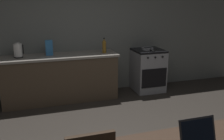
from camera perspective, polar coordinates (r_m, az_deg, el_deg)
The scene contains 7 objects.
back_wall at distance 5.23m, azimuth -2.37°, elevation 9.26°, with size 6.40×0.10×2.59m, color slate.
kitchen_counter at distance 4.90m, azimuth -11.52°, elevation -1.69°, with size 2.16×0.64×0.88m.
stove_oven at distance 5.38m, azimuth 8.10°, elevation -0.02°, with size 0.60×0.62×0.88m.
electric_kettle at distance 4.75m, azimuth -20.48°, elevation 4.13°, with size 0.17×0.15×0.26m.
bottle at distance 4.87m, azimuth -1.77°, elevation 5.50°, with size 0.07×0.07×0.29m.
frying_pan at distance 5.24m, azimuth 8.09°, elevation 4.80°, with size 0.25×0.42×0.05m.
cereal_box at distance 4.77m, azimuth -14.02°, elevation 4.89°, with size 0.13×0.05×0.29m.
Camera 1 is at (-1.07, -2.36, 1.85)m, focal length 40.47 mm.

